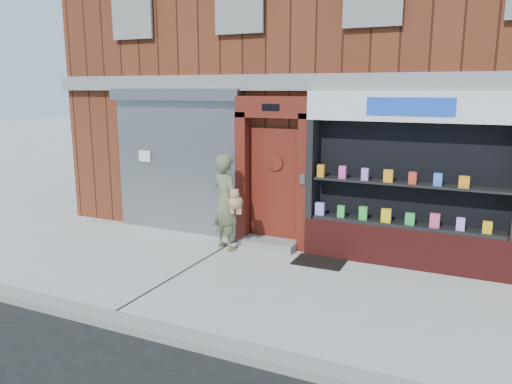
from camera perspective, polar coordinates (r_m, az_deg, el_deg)
The scene contains 8 objects.
ground at distance 8.04m, azimuth 1.59°, elevation -10.47°, with size 80.00×80.00×0.00m, color #9E9E99.
curb at distance 6.29m, azimuth -6.62°, elevation -16.62°, with size 60.00×0.30×0.12m, color gray.
building at distance 13.19m, azimuth 12.58°, elevation 15.66°, with size 12.00×8.16×8.00m.
shutter_bay at distance 10.68m, azimuth -9.07°, elevation 4.50°, with size 3.10×0.30×3.04m.
red_door_bay at distance 9.58m, azimuth 1.98°, elevation 2.24°, with size 1.52×0.58×2.90m.
pharmacy_bay at distance 8.88m, azimuth 16.81°, elevation 0.42°, with size 3.50×0.41×3.00m.
woman at distance 9.49m, azimuth -3.43°, elevation -1.15°, with size 0.84×0.69×1.84m.
doormat at distance 9.04m, azimuth 7.25°, elevation -7.92°, with size 0.89×0.62×0.02m, color black.
Camera 1 is at (2.96, -6.83, 3.04)m, focal length 35.00 mm.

